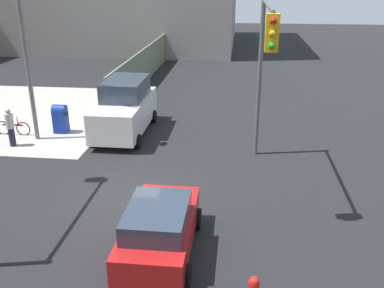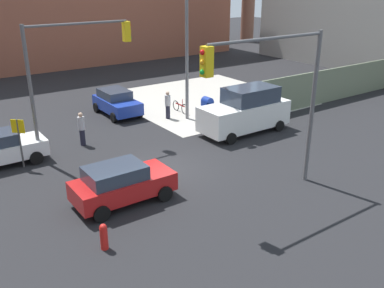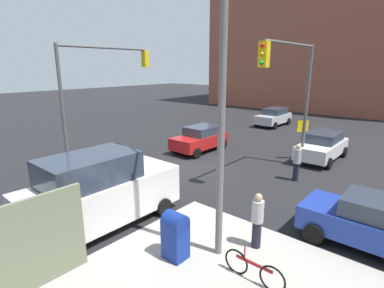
# 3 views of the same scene
# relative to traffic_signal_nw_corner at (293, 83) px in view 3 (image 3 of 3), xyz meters

# --- Properties ---
(ground_plane) EXTENTS (120.00, 120.00, 0.00)m
(ground_plane) POSITION_rel_traffic_signal_nw_corner_xyz_m (2.43, -4.50, -4.63)
(ground_plane) COLOR black
(building_brick_west) EXTENTS (16.00, 28.00, 19.33)m
(building_brick_west) POSITION_rel_traffic_signal_nw_corner_xyz_m (-29.57, -7.67, 5.04)
(building_brick_west) COLOR #93513D
(building_brick_west) RESTS_ON ground
(traffic_signal_nw_corner) EXTENTS (5.44, 0.36, 6.50)m
(traffic_signal_nw_corner) POSITION_rel_traffic_signal_nw_corner_xyz_m (0.00, 0.00, 0.00)
(traffic_signal_nw_corner) COLOR #59595B
(traffic_signal_nw_corner) RESTS_ON ground
(traffic_signal_se_corner) EXTENTS (5.93, 0.36, 6.50)m
(traffic_signal_se_corner) POSITION_rel_traffic_signal_nw_corner_xyz_m (4.65, -9.00, 0.03)
(traffic_signal_se_corner) COLOR #59595B
(traffic_signal_se_corner) RESTS_ON ground
(street_lamp_corner) EXTENTS (1.20, 2.53, 8.00)m
(street_lamp_corner) POSITION_rel_traffic_signal_nw_corner_xyz_m (7.50, 0.95, 0.07)
(street_lamp_corner) COLOR slate
(street_lamp_corner) RESTS_ON ground
(warning_sign_two_way) EXTENTS (0.48, 0.48, 2.40)m
(warning_sign_two_way) POSITION_rel_traffic_signal_nw_corner_xyz_m (-2.97, -0.41, -2.99)
(warning_sign_two_way) COLOR #4C4C4C
(warning_sign_two_way) RESTS_ON ground
(mailbox_blue) EXTENTS (0.56, 0.64, 1.43)m
(mailbox_blue) POSITION_rel_traffic_signal_nw_corner_xyz_m (8.63, 0.50, -3.87)
(mailbox_blue) COLOR navy
(mailbox_blue) RESTS_ON ground
(fire_hydrant) EXTENTS (0.26, 0.26, 0.94)m
(fire_hydrant) POSITION_rel_traffic_signal_nw_corner_xyz_m (-2.57, -8.70, -4.14)
(fire_hydrant) COLOR red
(fire_hydrant) RESTS_ON ground
(hatchback_red) EXTENTS (4.01, 2.02, 1.62)m
(hatchback_red) POSITION_rel_traffic_signal_nw_corner_xyz_m (-0.66, -6.17, -3.79)
(hatchback_red) COLOR #B21919
(hatchback_red) RESTS_ON ground
(hatchback_silver) EXTENTS (4.20, 2.02, 1.62)m
(hatchback_silver) POSITION_rel_traffic_signal_nw_corner_xyz_m (-11.84, -6.47, -3.79)
(hatchback_silver) COLOR #B7BABF
(hatchback_silver) RESTS_ON ground
(sedan_blue) EXTENTS (2.02, 3.92, 1.62)m
(sedan_blue) POSITION_rel_traffic_signal_nw_corner_xyz_m (4.35, 4.66, -3.79)
(sedan_blue) COLOR #1E389E
(sedan_blue) RESTS_ON ground
(coupe_white) EXTENTS (4.36, 2.02, 1.62)m
(coupe_white) POSITION_rel_traffic_signal_nw_corner_xyz_m (-3.93, 0.49, -3.78)
(coupe_white) COLOR white
(coupe_white) RESTS_ON ground
(van_white_delivery) EXTENTS (5.40, 2.32, 2.62)m
(van_white_delivery) POSITION_rel_traffic_signal_nw_corner_xyz_m (8.96, -2.70, -3.35)
(van_white_delivery) COLOR white
(van_white_delivery) RESTS_ON ground
(pedestrian_crossing) EXTENTS (0.36, 0.36, 1.83)m
(pedestrian_crossing) POSITION_rel_traffic_signal_nw_corner_xyz_m (0.43, 0.70, -3.67)
(pedestrian_crossing) COLOR #B2B2B7
(pedestrian_crossing) RESTS_ON ground
(pedestrian_waiting) EXTENTS (0.36, 0.36, 1.77)m
(pedestrian_waiting) POSITION_rel_traffic_signal_nw_corner_xyz_m (6.63, 2.00, -3.70)
(pedestrian_waiting) COLOR #B2B2B7
(pedestrian_waiting) RESTS_ON ground
(bicycle_leaning_on_fence) EXTENTS (0.05, 1.75, 0.97)m
(bicycle_leaning_on_fence) POSITION_rel_traffic_signal_nw_corner_xyz_m (8.03, 2.70, -4.28)
(bicycle_leaning_on_fence) COLOR black
(bicycle_leaning_on_fence) RESTS_ON ground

